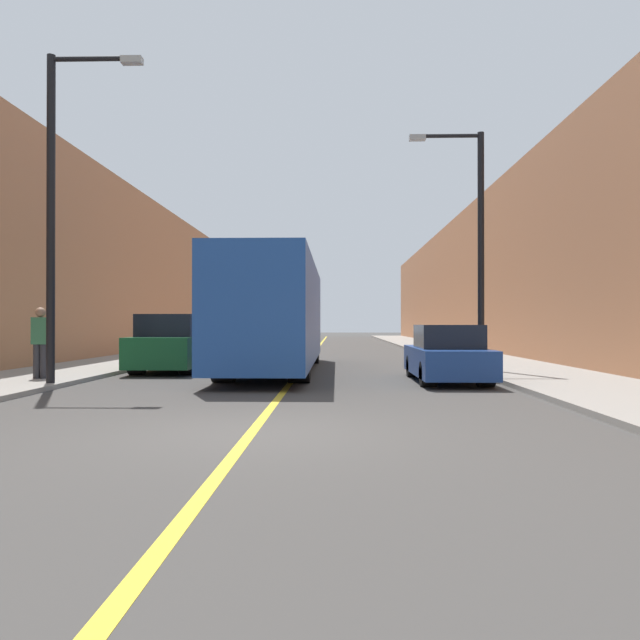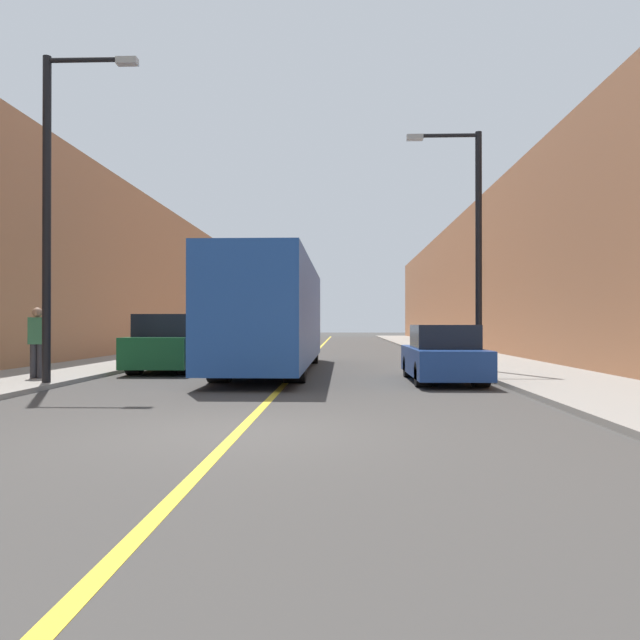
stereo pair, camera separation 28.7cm
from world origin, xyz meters
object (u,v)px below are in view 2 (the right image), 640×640
Objects in this scene: street_lamp_left at (54,198)px; street_lamp_right at (472,235)px; pedestrian at (37,342)px; bus at (274,314)px; parked_suv_left at (173,345)px; car_right_near at (443,356)px.

street_lamp_right is at bearing 22.83° from street_lamp_left.
street_lamp_left is 4.28× the size of pedestrian.
bus is 6.68m from street_lamp_right.
pedestrian is (-5.69, -4.12, -0.77)m from bus.
street_lamp_left is at bearing -157.17° from street_lamp_right.
street_lamp_left reaches higher than street_lamp_right.
bus is 7.57m from street_lamp_left.
car_right_near is (8.09, -3.42, -0.17)m from parked_suv_left.
pedestrian is at bearing -121.19° from parked_suv_left.
pedestrian is (-0.98, 1.16, -3.47)m from street_lamp_left.
parked_suv_left is at bearing -178.35° from bus.
parked_suv_left is 4.71m from pedestrian.
street_lamp_right is (6.19, -0.69, 2.42)m from bus.
car_right_near is 2.46× the size of pedestrian.
street_lamp_right is (9.44, -0.59, 3.41)m from parked_suv_left.
street_lamp_right reaches higher than pedestrian.
street_lamp_left reaches higher than pedestrian.
parked_suv_left is at bearing 74.32° from street_lamp_left.
car_right_near is at bearing -22.91° from parked_suv_left.
parked_suv_left reaches higher than car_right_near.
car_right_near is at bearing -115.58° from street_lamp_right.
bus is 7.06m from pedestrian.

